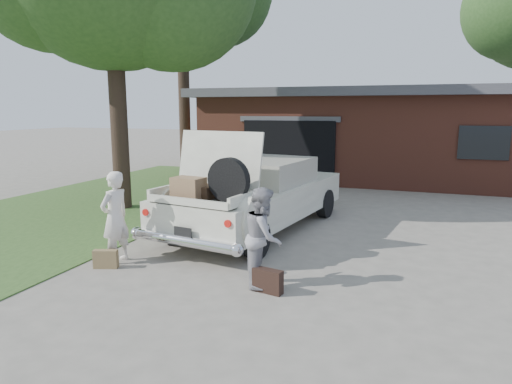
% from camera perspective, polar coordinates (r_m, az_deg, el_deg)
% --- Properties ---
extents(ground, '(90.00, 90.00, 0.00)m').
position_cam_1_polar(ground, '(8.02, -1.48, -8.49)').
color(ground, gray).
rests_on(ground, ground).
extents(grass_strip, '(6.00, 16.00, 0.02)m').
position_cam_1_polar(grass_strip, '(13.29, -19.10, -1.42)').
color(grass_strip, '#2D4C1E').
rests_on(grass_strip, ground).
extents(house, '(12.80, 7.80, 3.30)m').
position_cam_1_polar(house, '(18.64, 14.54, 7.20)').
color(house, brown).
rests_on(house, ground).
extents(sedan, '(2.78, 5.54, 2.19)m').
position_cam_1_polar(sedan, '(9.79, 0.09, -0.29)').
color(sedan, '#E9EACF').
rests_on(sedan, ground).
extents(woman_left, '(0.46, 0.63, 1.57)m').
position_cam_1_polar(woman_left, '(8.07, -17.21, -3.04)').
color(woman_left, silver).
rests_on(woman_left, ground).
extents(woman_right, '(0.70, 0.82, 1.47)m').
position_cam_1_polar(woman_right, '(6.73, 0.95, -5.61)').
color(woman_right, '#939197').
rests_on(woman_right, ground).
extents(suitcase_left, '(0.42, 0.25, 0.31)m').
position_cam_1_polar(suitcase_left, '(7.98, -18.27, -7.96)').
color(suitcase_left, olive).
rests_on(suitcase_left, ground).
extents(suitcase_right, '(0.47, 0.23, 0.35)m').
position_cam_1_polar(suitcase_right, '(6.62, 1.47, -11.04)').
color(suitcase_right, black).
rests_on(suitcase_right, ground).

